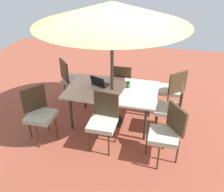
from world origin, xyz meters
TOP-DOWN VIEW (x-y plane):
  - ground_plane at (0.00, 0.00)m, footprint 10.00×10.00m
  - dining_table at (0.00, 0.00)m, footprint 1.72×1.07m
  - patio_umbrella at (0.00, 0.00)m, footprint 2.61×2.61m
  - chair_south at (-0.04, -0.75)m, footprint 0.46×0.46m
  - chair_northwest at (-1.09, 0.78)m, footprint 0.58×0.58m
  - chair_west at (-1.13, 0.02)m, footprint 0.47×0.46m
  - chair_north at (-0.02, 0.69)m, footprint 0.47×0.48m
  - chair_southeast at (1.14, -0.72)m, footprint 0.59×0.59m
  - chair_southwest at (-1.12, -0.71)m, footprint 0.59×0.59m
  - chair_northeast at (1.16, 0.75)m, footprint 0.58×0.58m
  - laptop at (0.27, -0.09)m, footprint 0.39×0.35m
  - cup at (-0.28, -0.13)m, footprint 0.08×0.08m

SIDE VIEW (x-z plane):
  - ground_plane at x=0.00m, z-range -0.02..0.00m
  - chair_south at x=-0.04m, z-range 0.06..1.04m
  - chair_northwest at x=-1.09m, z-range 0.06..1.04m
  - chair_west at x=-1.13m, z-range 0.06..1.04m
  - chair_north at x=-0.02m, z-range 0.06..1.04m
  - chair_southeast at x=1.14m, z-range 0.06..1.04m
  - chair_southwest at x=-1.12m, z-range 0.06..1.04m
  - chair_northeast at x=1.16m, z-range 0.06..1.04m
  - dining_table at x=0.00m, z-range 0.33..1.10m
  - laptop at x=0.27m, z-range 0.71..0.93m
  - cup at x=-0.28m, z-range 0.77..0.89m
  - patio_umbrella at x=0.00m, z-range 0.98..3.33m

